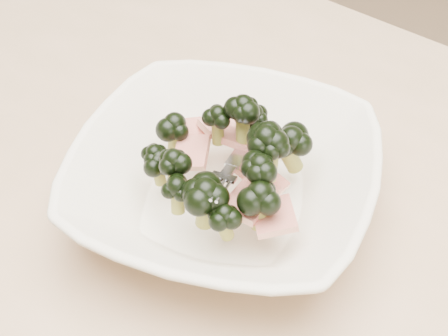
{
  "coord_description": "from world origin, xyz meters",
  "views": [
    {
      "loc": [
        0.25,
        -0.31,
        1.2
      ],
      "look_at": [
        -0.01,
        0.0,
        0.8
      ],
      "focal_mm": 50.0,
      "sensor_mm": 36.0,
      "label": 1
    }
  ],
  "objects": [
    {
      "name": "broccoli_dish",
      "position": [
        -0.01,
        0.0,
        0.79
      ],
      "size": [
        0.37,
        0.37,
        0.11
      ],
      "color": "silver",
      "rests_on": "dining_table"
    },
    {
      "name": "dining_table",
      "position": [
        0.0,
        0.0,
        0.65
      ],
      "size": [
        1.2,
        0.8,
        0.75
      ],
      "color": "tan",
      "rests_on": "ground"
    }
  ]
}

